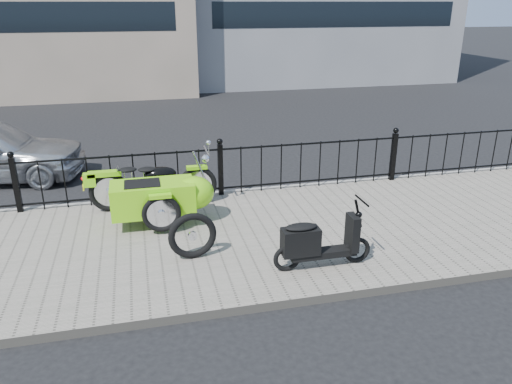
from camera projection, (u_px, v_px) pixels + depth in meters
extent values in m
plane|color=black|center=(235.00, 229.00, 8.22)|extent=(120.00, 120.00, 0.00)
cube|color=gray|center=(241.00, 238.00, 7.75)|extent=(30.00, 3.80, 0.12)
cube|color=gray|center=(220.00, 194.00, 9.51)|extent=(30.00, 0.10, 0.12)
cylinder|color=black|center=(220.00, 149.00, 9.05)|extent=(14.00, 0.04, 0.04)
cylinder|color=black|center=(221.00, 188.00, 9.32)|extent=(14.00, 0.04, 0.04)
cube|color=black|center=(16.00, 185.00, 8.42)|extent=(0.09, 0.09, 0.96)
sphere|color=black|center=(10.00, 155.00, 8.23)|extent=(0.11, 0.11, 0.11)
cube|color=black|center=(220.00, 170.00, 9.19)|extent=(0.09, 0.09, 0.96)
sphere|color=black|center=(220.00, 141.00, 8.99)|extent=(0.11, 0.11, 0.11)
cube|color=black|center=(393.00, 157.00, 9.96)|extent=(0.09, 0.09, 0.96)
sphere|color=black|center=(396.00, 130.00, 9.76)|extent=(0.11, 0.11, 0.11)
cube|color=black|center=(338.00, 14.00, 20.51)|extent=(10.50, 0.06, 1.00)
torus|color=black|center=(198.00, 185.00, 8.81)|extent=(0.69, 0.09, 0.69)
torus|color=black|center=(110.00, 192.00, 8.48)|extent=(0.69, 0.09, 0.69)
torus|color=black|center=(162.00, 214.00, 7.63)|extent=(0.60, 0.08, 0.60)
cube|color=gray|center=(154.00, 188.00, 8.64)|extent=(0.34, 0.22, 0.24)
cylinder|color=black|center=(155.00, 191.00, 8.67)|extent=(1.40, 0.04, 0.04)
ellipsoid|color=black|center=(160.00, 174.00, 8.58)|extent=(0.54, 0.29, 0.26)
cylinder|color=silver|center=(206.00, 151.00, 8.63)|extent=(0.03, 0.56, 0.03)
cylinder|color=silver|center=(200.00, 168.00, 8.72)|extent=(0.25, 0.04, 0.59)
sphere|color=silver|center=(206.00, 159.00, 8.68)|extent=(0.15, 0.15, 0.15)
cube|color=#7EDF12|center=(197.00, 167.00, 8.70)|extent=(0.36, 0.12, 0.06)
cube|color=#7EDF12|center=(104.00, 174.00, 8.35)|extent=(0.55, 0.16, 0.08)
ellipsoid|color=black|center=(147.00, 169.00, 8.50)|extent=(0.31, 0.22, 0.08)
ellipsoid|color=black|center=(128.00, 170.00, 8.42)|extent=(0.31, 0.22, 0.08)
sphere|color=red|center=(83.00, 179.00, 8.30)|extent=(0.07, 0.07, 0.07)
cube|color=yellow|center=(84.00, 187.00, 8.45)|extent=(0.02, 0.14, 0.10)
cube|color=#7EDF12|center=(153.00, 198.00, 7.91)|extent=(1.30, 0.62, 0.50)
ellipsoid|color=#7EDF12|center=(194.00, 193.00, 8.05)|extent=(0.65, 0.60, 0.54)
cube|color=black|center=(142.00, 185.00, 7.80)|extent=(0.55, 0.43, 0.06)
cube|color=#7EDF12|center=(160.00, 196.00, 7.52)|extent=(0.34, 0.11, 0.06)
torus|color=black|center=(357.00, 250.00, 6.86)|extent=(0.38, 0.06, 0.38)
torus|color=black|center=(287.00, 258.00, 6.64)|extent=(0.38, 0.06, 0.38)
cube|color=black|center=(323.00, 253.00, 6.74)|extent=(0.92, 0.20, 0.09)
cube|color=black|center=(301.00, 241.00, 6.60)|extent=(0.51, 0.24, 0.37)
ellipsoid|color=black|center=(301.00, 227.00, 6.52)|extent=(0.43, 0.22, 0.08)
cube|color=black|center=(352.00, 233.00, 6.74)|extent=(0.11, 0.28, 0.51)
cylinder|color=black|center=(358.00, 214.00, 6.66)|extent=(0.14, 0.04, 0.41)
cylinder|color=black|center=(362.00, 201.00, 6.60)|extent=(0.03, 0.40, 0.03)
torus|color=black|center=(193.00, 236.00, 6.92)|extent=(0.69, 0.15, 0.68)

